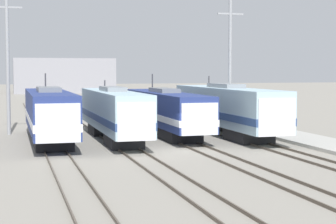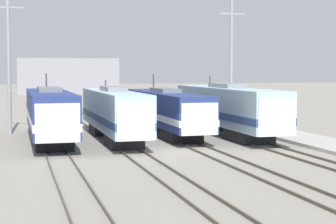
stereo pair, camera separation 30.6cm
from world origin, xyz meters
name	(u,v)px [view 1 (the left image)]	position (x,y,z in m)	size (l,w,h in m)	color
ground_plane	(168,151)	(0.00, 0.00, 0.00)	(400.00, 400.00, 0.00)	gray
rail_pair_far_left	(57,155)	(-7.42, 0.00, 0.07)	(1.50, 120.00, 0.15)	#4C4238
rail_pair_center_left	(132,152)	(-2.47, 0.00, 0.07)	(1.51, 120.00, 0.15)	#4C4238
rail_pair_center_right	(202,149)	(2.47, 0.00, 0.07)	(1.51, 120.00, 0.15)	#4C4238
rail_pair_far_right	(268,146)	(7.42, 0.00, 0.07)	(1.50, 120.00, 0.15)	#4C4238
locomotive_far_left	(49,114)	(-7.42, 6.94, 2.18)	(3.08, 16.94, 5.26)	black
locomotive_center_left	(114,113)	(-2.47, 6.83, 2.17)	(2.78, 17.28, 4.68)	#232326
locomotive_center_right	(166,111)	(2.47, 9.54, 2.06)	(2.96, 18.84, 5.19)	black
locomotive_far_right	(228,109)	(7.42, 7.68, 2.25)	(3.09, 19.19, 4.99)	#232326
catenary_tower_left	(8,60)	(-10.41, 13.37, 6.39)	(2.57, 0.32, 12.31)	gray
catenary_tower_right	(230,61)	(9.89, 13.37, 6.39)	(2.57, 0.32, 12.31)	gray
platform	(323,143)	(11.92, 0.00, 0.13)	(4.00, 120.00, 0.25)	#A8A59E
depot_building	(64,76)	(2.71, 105.30, 4.26)	(24.20, 12.80, 8.52)	gray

